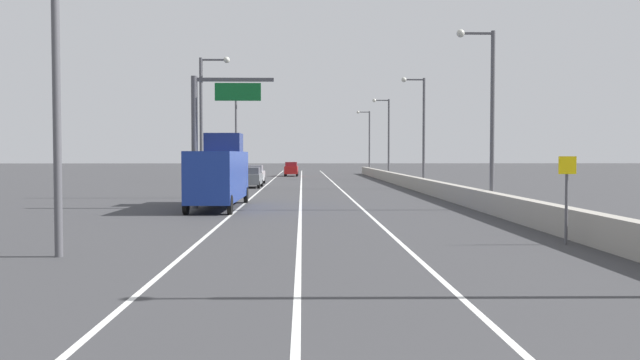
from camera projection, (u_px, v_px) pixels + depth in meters
name	position (u px, v px, depth m)	size (l,w,h in m)	color
ground_plane	(320.00, 184.00, 68.77)	(320.00, 320.00, 0.00)	#38383A
lane_stripe_left	(263.00, 188.00, 59.63)	(0.16, 130.00, 0.00)	silver
lane_stripe_center	(301.00, 188.00, 59.72)	(0.16, 130.00, 0.00)	silver
lane_stripe_right	(339.00, 188.00, 59.82)	(0.16, 130.00, 0.00)	silver
jersey_barrier_right	(446.00, 191.00, 44.99)	(0.60, 120.00, 1.10)	#9E998E
overhead_sign_gantry	(208.00, 125.00, 37.18)	(4.68, 0.36, 7.50)	#47474C
speed_advisory_sign	(567.00, 193.00, 22.14)	(0.60, 0.11, 3.00)	#4C4C51
lamp_post_right_second	(488.00, 107.00, 35.99)	(2.14, 0.44, 9.89)	#4C4C51
lamp_post_right_third	(421.00, 125.00, 58.12)	(2.14, 0.44, 9.89)	#4C4C51
lamp_post_right_fourth	(387.00, 133.00, 80.24)	(2.14, 0.44, 9.89)	#4C4C51
lamp_post_right_fifth	(368.00, 138.00, 102.36)	(2.14, 0.44, 9.89)	#4C4C51
lamp_post_left_near	(65.00, 65.00, 19.40)	(2.14, 0.44, 9.89)	#4C4C51
lamp_post_left_mid	(205.00, 117.00, 45.95)	(2.14, 0.44, 9.89)	#4C4C51
lamp_post_left_far	(238.00, 131.00, 72.49)	(2.14, 0.44, 9.89)	#4C4C51
car_silver_0	(255.00, 175.00, 67.56)	(1.86, 4.25, 1.96)	#B7B7BC
car_gray_1	(251.00, 177.00, 60.62)	(2.01, 4.41, 1.88)	slate
car_red_2	(291.00, 169.00, 92.86)	(1.96, 4.61, 2.01)	red
box_truck	(219.00, 173.00, 37.57)	(2.58, 9.65, 4.33)	navy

